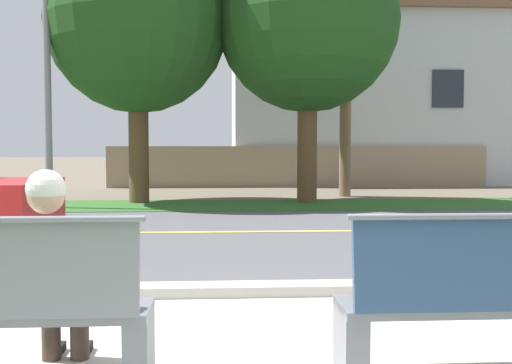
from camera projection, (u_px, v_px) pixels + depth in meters
ground_plane at (228, 221)px, 11.23m from camera, size 140.00×140.00×0.00m
curb_edge at (237, 290)px, 5.60m from camera, size 44.00×0.30×0.11m
street_asphalt at (230, 232)px, 9.74m from camera, size 52.00×8.00×0.01m
road_centre_line at (230, 232)px, 9.74m from camera, size 48.00×0.14×0.01m
far_verge_grass at (227, 205)px, 14.23m from camera, size 48.00×2.80×0.02m
bench_right at (494, 303)px, 3.58m from camera, size 1.83×0.48×1.01m
seated_person_white at (52, 266)px, 3.58m from camera, size 0.52×0.68×1.25m
streetlamp at (49, 20)px, 13.54m from camera, size 0.24×2.10×7.41m
shade_tree_far_left at (143, 8)px, 14.49m from camera, size 4.39×4.39×7.25m
shade_tree_left at (314, 7)px, 14.65m from camera, size 4.45×4.45×7.34m
garden_wall at (299, 167)px, 20.69m from camera, size 13.00×0.36×1.40m
house_across_street at (361, 95)px, 23.89m from camera, size 10.91×6.91×6.74m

